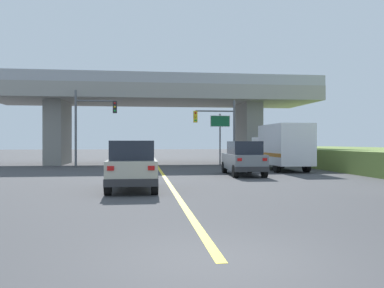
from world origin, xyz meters
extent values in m
plane|color=#424244|center=(0.00, 31.55, 0.00)|extent=(160.00, 160.00, 0.00)
cube|color=gray|center=(0.00, 31.55, 6.27)|extent=(29.14, 8.73, 1.25)
cube|color=gray|center=(-8.77, 31.55, 2.82)|extent=(1.53, 5.24, 5.64)
cube|color=gray|center=(8.77, 31.55, 2.82)|extent=(1.53, 5.24, 5.64)
cube|color=#9EA0A5|center=(0.00, 27.34, 7.34)|extent=(29.14, 0.20, 0.90)
cube|color=#9EA0A5|center=(0.00, 35.76, 7.34)|extent=(29.14, 0.20, 0.90)
cube|color=yellow|center=(0.00, 14.20, 0.00)|extent=(0.20, 28.40, 0.01)
cube|color=#B7B29E|center=(-1.66, 10.55, 0.81)|extent=(1.92, 4.52, 0.90)
cube|color=#1E232D|center=(-1.66, 10.21, 1.64)|extent=(1.69, 2.48, 0.76)
cube|color=#2D2D30|center=(-1.66, 8.34, 0.50)|extent=(1.95, 0.20, 0.28)
cube|color=red|center=(-2.38, 8.27, 1.03)|extent=(0.24, 0.06, 0.16)
cube|color=red|center=(-0.94, 8.27, 1.03)|extent=(0.24, 0.06, 0.16)
cylinder|color=black|center=(-2.52, 12.26, 0.36)|extent=(0.26, 0.72, 0.72)
cylinder|color=black|center=(-0.80, 12.26, 0.36)|extent=(0.26, 0.72, 0.72)
cylinder|color=black|center=(-2.52, 8.84, 0.36)|extent=(0.26, 0.72, 0.72)
cylinder|color=black|center=(-0.80, 8.84, 0.36)|extent=(0.26, 0.72, 0.72)
cube|color=slate|center=(4.73, 17.32, 0.81)|extent=(2.02, 4.79, 0.90)
cube|color=#1E232D|center=(4.72, 16.97, 1.64)|extent=(1.72, 2.66, 0.76)
cube|color=#2D2D30|center=(4.64, 15.01, 0.50)|extent=(1.89, 0.27, 0.28)
cube|color=red|center=(3.95, 14.97, 1.03)|extent=(0.24, 0.07, 0.16)
cube|color=red|center=(5.33, 14.92, 1.03)|extent=(0.24, 0.07, 0.16)
cylinder|color=black|center=(3.98, 19.17, 0.36)|extent=(0.29, 0.73, 0.72)
cylinder|color=black|center=(5.62, 19.10, 0.36)|extent=(0.29, 0.73, 0.72)
cylinder|color=black|center=(3.84, 15.54, 0.36)|extent=(0.29, 0.73, 0.72)
cylinder|color=black|center=(5.48, 15.48, 0.36)|extent=(0.29, 0.73, 0.72)
cube|color=silver|center=(8.45, 23.91, 1.40)|extent=(2.20, 2.00, 1.90)
cube|color=silver|center=(8.45, 20.40, 1.81)|extent=(2.31, 5.03, 2.73)
cube|color=#B26619|center=(8.45, 20.40, 1.13)|extent=(2.33, 4.93, 0.24)
cylinder|color=black|center=(7.45, 23.91, 0.45)|extent=(0.30, 0.90, 0.90)
cylinder|color=black|center=(9.45, 23.91, 0.45)|extent=(0.30, 0.90, 0.90)
cylinder|color=black|center=(7.45, 19.14, 0.45)|extent=(0.30, 0.90, 0.90)
cylinder|color=black|center=(9.45, 19.14, 0.45)|extent=(0.30, 0.90, 0.90)
cylinder|color=#56595E|center=(6.42, 27.00, 2.73)|extent=(0.18, 0.18, 5.47)
cylinder|color=#56595E|center=(4.78, 27.00, 4.57)|extent=(3.28, 0.12, 0.12)
cube|color=gold|center=(3.14, 27.00, 4.09)|extent=(0.32, 0.26, 0.96)
sphere|color=red|center=(3.14, 26.85, 4.39)|extent=(0.16, 0.16, 0.16)
sphere|color=gold|center=(3.14, 26.85, 4.09)|extent=(0.16, 0.16, 0.16)
sphere|color=green|center=(3.14, 26.85, 3.79)|extent=(0.16, 0.16, 0.16)
cylinder|color=#56595E|center=(-6.42, 26.40, 3.03)|extent=(0.18, 0.18, 6.07)
cylinder|color=#56595E|center=(-4.91, 26.40, 5.24)|extent=(3.03, 0.12, 0.12)
cube|color=#232326|center=(-3.39, 26.40, 4.76)|extent=(0.32, 0.26, 0.96)
sphere|color=red|center=(-3.39, 26.25, 5.06)|extent=(0.16, 0.16, 0.16)
sphere|color=gold|center=(-3.39, 26.25, 4.76)|extent=(0.16, 0.16, 0.16)
sphere|color=green|center=(-3.39, 26.25, 4.46)|extent=(0.16, 0.16, 0.16)
cylinder|color=slate|center=(5.63, 29.12, 2.25)|extent=(0.14, 0.14, 4.50)
cube|color=#197242|center=(5.63, 29.06, 3.85)|extent=(1.67, 0.08, 0.91)
cube|color=white|center=(5.63, 29.05, 3.85)|extent=(1.75, 0.04, 0.99)
camera|label=1|loc=(-1.28, -6.42, 1.95)|focal=38.12mm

